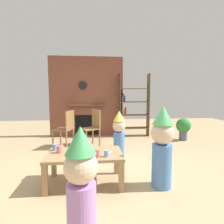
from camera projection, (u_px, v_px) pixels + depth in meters
ground_plane at (106, 169)px, 3.27m from camera, size 12.00×12.00×0.00m
brick_fireplace_feature at (87, 97)px, 5.68m from camera, size 2.20×0.28×2.40m
bookshelf at (132, 107)px, 5.66m from camera, size 0.90×0.28×1.90m
coffee_table at (85, 158)px, 2.71m from camera, size 1.09×0.65×0.46m
paper_cup_near_left at (97, 153)px, 2.52m from camera, size 0.07×0.07×0.10m
paper_cup_near_right at (59, 149)px, 2.70m from camera, size 0.07×0.07×0.11m
paper_cup_center at (106, 153)px, 2.54m from camera, size 0.06×0.06×0.09m
paper_cup_far_left at (55, 147)px, 2.82m from camera, size 0.07×0.07×0.10m
paper_plate_front at (88, 152)px, 2.74m from camera, size 0.17×0.17×0.01m
paper_plate_rear at (81, 149)px, 2.89m from camera, size 0.17×0.17×0.01m
birthday_cake_slice at (85, 153)px, 2.56m from camera, size 0.10×0.10×0.08m
table_fork at (111, 152)px, 2.72m from camera, size 0.05×0.15×0.01m
child_with_cone_hat at (81, 184)px, 1.57m from camera, size 0.29×0.29×1.05m
child_in_pink at (162, 145)px, 2.59m from camera, size 0.32×0.32×1.15m
child_by_the_chairs at (119, 132)px, 3.86m from camera, size 0.27×0.27×0.96m
dining_chair_left at (67, 127)px, 4.49m from camera, size 0.51×0.51×0.90m
dining_chair_middle at (93, 125)px, 4.66m from camera, size 0.54×0.54×0.90m
potted_plant_tall at (183, 127)px, 5.20m from camera, size 0.40×0.40×0.62m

